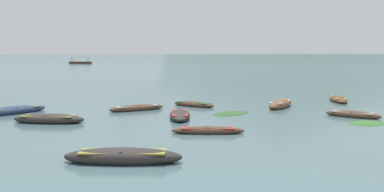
% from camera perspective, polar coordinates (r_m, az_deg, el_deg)
% --- Properties ---
extents(ground_plane, '(6000.00, 6000.00, 0.00)m').
position_cam_1_polar(ground_plane, '(1506.53, -8.51, 5.52)').
color(ground_plane, slate).
extents(mountain_3, '(1291.03, 1291.03, 461.50)m').
position_cam_1_polar(mountain_3, '(2508.72, -8.96, 10.85)').
color(mountain_3, slate).
rests_on(mountain_3, ground).
extents(mountain_4, '(2040.18, 2040.18, 518.27)m').
position_cam_1_polar(mountain_4, '(2431.02, 11.44, 11.64)').
color(mountain_4, '#4C5B56').
rests_on(mountain_4, ground).
extents(rowboat_0, '(4.09, 2.25, 0.60)m').
position_cam_1_polar(rowboat_0, '(24.47, -18.22, -2.88)').
color(rowboat_0, '#2D2826').
rests_on(rowboat_0, ground).
extents(rowboat_1, '(3.18, 3.86, 0.65)m').
position_cam_1_polar(rowboat_1, '(30.39, 11.48, -1.05)').
color(rowboat_1, brown).
rests_on(rowboat_1, ground).
extents(rowboat_2, '(2.12, 4.21, 0.49)m').
position_cam_1_polar(rowboat_2, '(35.22, 18.57, -0.39)').
color(rowboat_2, brown).
rests_on(rowboat_2, ground).
extents(rowboat_3, '(3.03, 3.06, 0.45)m').
position_cam_1_polar(rowboat_3, '(30.25, 0.21, -1.08)').
color(rowboat_3, '#4C3323').
rests_on(rowboat_3, ground).
extents(rowboat_4, '(3.48, 1.36, 0.41)m').
position_cam_1_polar(rowboat_4, '(20.22, 2.08, -4.53)').
color(rowboat_4, '#4C3323').
rests_on(rowboat_4, ground).
extents(rowboat_7, '(4.21, 1.88, 0.61)m').
position_cam_1_polar(rowboat_7, '(15.15, -9.02, -7.84)').
color(rowboat_7, '#2D2826').
rests_on(rowboat_7, ground).
extents(rowboat_8, '(1.59, 4.05, 0.53)m').
position_cam_1_polar(rowboat_8, '(24.88, -1.62, -2.50)').
color(rowboat_8, '#2D2826').
rests_on(rowboat_8, ground).
extents(rowboat_9, '(2.90, 2.97, 0.45)m').
position_cam_1_polar(rowboat_9, '(26.91, 20.31, -2.29)').
color(rowboat_9, '#4C3323').
rests_on(rowboat_9, ground).
extents(rowboat_11, '(4.02, 4.05, 0.55)m').
position_cam_1_polar(rowboat_11, '(28.86, -22.36, -1.79)').
color(rowboat_11, navy).
rests_on(rowboat_11, ground).
extents(rowboat_12, '(3.87, 2.37, 0.47)m').
position_cam_1_polar(rowboat_12, '(28.37, -7.23, -1.57)').
color(rowboat_12, '#4C3323').
rests_on(rowboat_12, ground).
extents(ferry_1, '(7.45, 4.01, 2.54)m').
position_cam_1_polar(ferry_1, '(148.77, -14.40, 4.28)').
color(ferry_1, '#4C3323').
rests_on(ferry_1, ground).
extents(weed_patch_0, '(2.80, 2.64, 0.14)m').
position_cam_1_polar(weed_patch_0, '(24.78, 21.89, -3.34)').
color(weed_patch_0, '#38662D').
rests_on(weed_patch_0, ground).
extents(weed_patch_3, '(3.23, 3.12, 0.14)m').
position_cam_1_polar(weed_patch_3, '(26.71, 5.13, -2.32)').
color(weed_patch_3, '#2D5628').
rests_on(weed_patch_3, ground).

